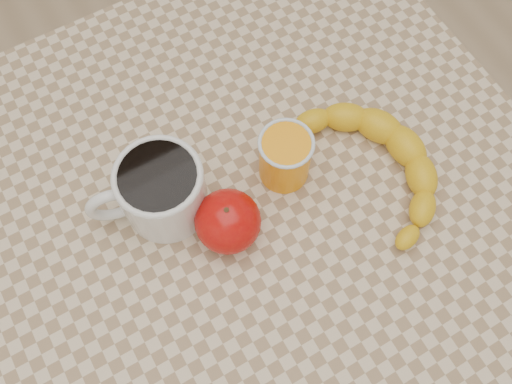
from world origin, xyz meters
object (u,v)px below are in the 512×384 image
coffee_mug (159,190)px  apple (228,221)px  orange_juice_glass (285,157)px  banana (369,166)px  table (256,220)px

coffee_mug → apple: coffee_mug is taller
orange_juice_glass → apple: orange_juice_glass is taller
apple → banana: (0.20, -0.02, -0.02)m
coffee_mug → banana: size_ratio=0.54×
banana → coffee_mug: bearing=153.3°
table → apple: bearing=-155.9°
apple → banana: size_ratio=0.31×
table → apple: apple is taller
orange_juice_glass → apple: (-0.11, -0.04, -0.00)m
apple → banana: apple is taller
coffee_mug → banana: coffee_mug is taller
orange_juice_glass → banana: size_ratio=0.28×
table → coffee_mug: size_ratio=4.86×
banana → apple: bearing=168.0°
table → banana: (0.15, -0.04, 0.11)m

